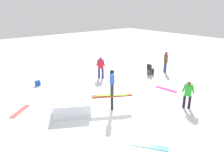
{
  "coord_description": "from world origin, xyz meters",
  "views": [
    {
      "loc": [
        -6.59,
        -7.98,
        5.2
      ],
      "look_at": [
        0.0,
        0.0,
        1.43
      ],
      "focal_mm": 35.0,
      "sensor_mm": 36.0,
      "label": 1
    }
  ],
  "objects_px": {
    "loose_snowboard_cyan": "(150,146)",
    "folding_chair": "(150,70)",
    "loose_snowboard_magenta": "(166,89)",
    "bystander_green": "(188,93)",
    "loose_snowboard_coral": "(20,111)",
    "bystander_red": "(101,67)",
    "backpack_on_snow": "(38,83)",
    "bystander_brown": "(166,61)",
    "main_rider_on_rail": "(112,83)",
    "rail_feature": "(112,97)"
  },
  "relations": [
    {
      "from": "loose_snowboard_cyan",
      "to": "backpack_on_snow",
      "type": "height_order",
      "value": "backpack_on_snow"
    },
    {
      "from": "loose_snowboard_cyan",
      "to": "backpack_on_snow",
      "type": "relative_size",
      "value": 4.15
    },
    {
      "from": "main_rider_on_rail",
      "to": "backpack_on_snow",
      "type": "relative_size",
      "value": 4.21
    },
    {
      "from": "bystander_brown",
      "to": "folding_chair",
      "type": "height_order",
      "value": "bystander_brown"
    },
    {
      "from": "rail_feature",
      "to": "bystander_green",
      "type": "height_order",
      "value": "bystander_green"
    },
    {
      "from": "bystander_brown",
      "to": "loose_snowboard_coral",
      "type": "height_order",
      "value": "bystander_brown"
    },
    {
      "from": "main_rider_on_rail",
      "to": "bystander_brown",
      "type": "bearing_deg",
      "value": 52.64
    },
    {
      "from": "bystander_green",
      "to": "loose_snowboard_magenta",
      "type": "relative_size",
      "value": 1.01
    },
    {
      "from": "rail_feature",
      "to": "loose_snowboard_magenta",
      "type": "relative_size",
      "value": 1.33
    },
    {
      "from": "loose_snowboard_cyan",
      "to": "loose_snowboard_magenta",
      "type": "height_order",
      "value": "same"
    },
    {
      "from": "bystander_brown",
      "to": "folding_chair",
      "type": "relative_size",
      "value": 1.91
    },
    {
      "from": "rail_feature",
      "to": "bystander_brown",
      "type": "relative_size",
      "value": 1.17
    },
    {
      "from": "main_rider_on_rail",
      "to": "loose_snowboard_cyan",
      "type": "height_order",
      "value": "main_rider_on_rail"
    },
    {
      "from": "loose_snowboard_coral",
      "to": "bystander_green",
      "type": "bearing_deg",
      "value": -76.4
    },
    {
      "from": "main_rider_on_rail",
      "to": "folding_chair",
      "type": "distance_m",
      "value": 6.84
    },
    {
      "from": "main_rider_on_rail",
      "to": "bystander_green",
      "type": "height_order",
      "value": "main_rider_on_rail"
    },
    {
      "from": "bystander_brown",
      "to": "backpack_on_snow",
      "type": "bearing_deg",
      "value": -71.02
    },
    {
      "from": "bystander_brown",
      "to": "backpack_on_snow",
      "type": "distance_m",
      "value": 9.88
    },
    {
      "from": "backpack_on_snow",
      "to": "bystander_red",
      "type": "bearing_deg",
      "value": 148.99
    },
    {
      "from": "loose_snowboard_coral",
      "to": "folding_chair",
      "type": "bearing_deg",
      "value": -39.99
    },
    {
      "from": "loose_snowboard_cyan",
      "to": "main_rider_on_rail",
      "type": "bearing_deg",
      "value": -47.83
    },
    {
      "from": "loose_snowboard_coral",
      "to": "bystander_brown",
      "type": "bearing_deg",
      "value": -41.66
    },
    {
      "from": "bystander_red",
      "to": "loose_snowboard_cyan",
      "type": "xyz_separation_m",
      "value": [
        -3.57,
        -7.94,
        -0.88
      ]
    },
    {
      "from": "backpack_on_snow",
      "to": "loose_snowboard_coral",
      "type": "bearing_deg",
      "value": 42.85
    },
    {
      "from": "rail_feature",
      "to": "backpack_on_snow",
      "type": "height_order",
      "value": "rail_feature"
    },
    {
      "from": "main_rider_on_rail",
      "to": "loose_snowboard_cyan",
      "type": "xyz_separation_m",
      "value": [
        -0.9,
        -3.4,
        -1.46
      ]
    },
    {
      "from": "main_rider_on_rail",
      "to": "backpack_on_snow",
      "type": "xyz_separation_m",
      "value": [
        -1.6,
        6.01,
        -1.31
      ]
    },
    {
      "from": "loose_snowboard_magenta",
      "to": "bystander_green",
      "type": "bearing_deg",
      "value": 142.89
    },
    {
      "from": "main_rider_on_rail",
      "to": "loose_snowboard_coral",
      "type": "height_order",
      "value": "main_rider_on_rail"
    },
    {
      "from": "loose_snowboard_coral",
      "to": "folding_chair",
      "type": "distance_m",
      "value": 9.99
    },
    {
      "from": "loose_snowboard_cyan",
      "to": "folding_chair",
      "type": "distance_m",
      "value": 9.38
    },
    {
      "from": "loose_snowboard_coral",
      "to": "loose_snowboard_magenta",
      "type": "xyz_separation_m",
      "value": [
        8.37,
        -2.88,
        0.0
      ]
    },
    {
      "from": "bystander_red",
      "to": "backpack_on_snow",
      "type": "xyz_separation_m",
      "value": [
        -4.27,
        1.46,
        -0.73
      ]
    },
    {
      "from": "bystander_red",
      "to": "backpack_on_snow",
      "type": "relative_size",
      "value": 4.69
    },
    {
      "from": "loose_snowboard_magenta",
      "to": "backpack_on_snow",
      "type": "xyz_separation_m",
      "value": [
        -6.16,
        6.04,
        0.16
      ]
    },
    {
      "from": "bystander_brown",
      "to": "loose_snowboard_magenta",
      "type": "distance_m",
      "value": 4.0
    },
    {
      "from": "backpack_on_snow",
      "to": "rail_feature",
      "type": "bearing_deg",
      "value": 92.84
    },
    {
      "from": "bystander_green",
      "to": "loose_snowboard_cyan",
      "type": "height_order",
      "value": "bystander_green"
    },
    {
      "from": "bystander_green",
      "to": "bystander_red",
      "type": "height_order",
      "value": "bystander_red"
    },
    {
      "from": "loose_snowboard_magenta",
      "to": "folding_chair",
      "type": "height_order",
      "value": "folding_chair"
    },
    {
      "from": "bystander_red",
      "to": "loose_snowboard_cyan",
      "type": "distance_m",
      "value": 8.75
    },
    {
      "from": "loose_snowboard_coral",
      "to": "folding_chair",
      "type": "relative_size",
      "value": 1.69
    },
    {
      "from": "loose_snowboard_cyan",
      "to": "bystander_red",
      "type": "bearing_deg",
      "value": -57.21
    },
    {
      "from": "loose_snowboard_coral",
      "to": "backpack_on_snow",
      "type": "bearing_deg",
      "value": 15.44
    },
    {
      "from": "rail_feature",
      "to": "loose_snowboard_magenta",
      "type": "height_order",
      "value": "rail_feature"
    },
    {
      "from": "loose_snowboard_coral",
      "to": "backpack_on_snow",
      "type": "relative_size",
      "value": 4.38
    },
    {
      "from": "bystander_red",
      "to": "loose_snowboard_cyan",
      "type": "relative_size",
      "value": 1.13
    },
    {
      "from": "loose_snowboard_coral",
      "to": "bystander_red",
      "type": "bearing_deg",
      "value": -24.87
    },
    {
      "from": "loose_snowboard_cyan",
      "to": "folding_chair",
      "type": "relative_size",
      "value": 1.6
    },
    {
      "from": "bystander_brown",
      "to": "loose_snowboard_coral",
      "type": "bearing_deg",
      "value": -51.81
    }
  ]
}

